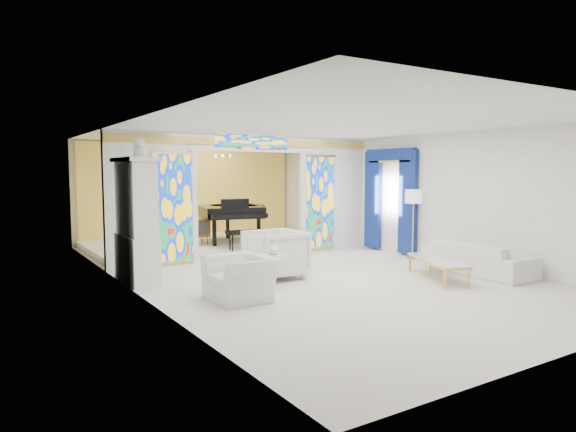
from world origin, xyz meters
TOP-DOWN VIEW (x-y plane):
  - floor at (0.00, 0.00)m, footprint 12.00×12.00m
  - ceiling at (0.00, 0.00)m, footprint 7.00×12.00m
  - wall_back at (0.00, 6.00)m, footprint 7.00×0.02m
  - wall_left at (-3.50, 0.00)m, footprint 0.02×12.00m
  - wall_right at (3.50, 0.00)m, footprint 0.02×12.00m
  - partition_wall at (0.00, 2.00)m, footprint 7.00×0.22m
  - stained_glass_left at (-2.03, 1.89)m, footprint 0.90×0.04m
  - stained_glass_right at (2.03, 1.89)m, footprint 0.90×0.04m
  - stained_glass_transom at (0.00, 1.89)m, footprint 2.00×0.04m
  - alcove_platform at (0.00, 4.10)m, footprint 6.80×3.80m
  - gold_curtain_back at (0.00, 5.88)m, footprint 6.70×0.10m
  - chandelier at (0.20, 4.00)m, footprint 0.48×0.48m
  - blue_drapes at (3.40, 0.70)m, footprint 0.14×1.85m
  - china_cabinet at (-3.22, 0.60)m, footprint 0.56×1.46m
  - armchair_left at (-2.15, -1.67)m, footprint 0.97×1.11m
  - armchair_right at (-0.80, -0.52)m, footprint 1.08×1.05m
  - sofa at (2.95, -2.39)m, footprint 0.94×2.31m
  - side_table at (-1.26, -1.24)m, footprint 0.52×0.52m
  - vase at (-1.26, -1.24)m, footprint 0.26×0.26m
  - coffee_table at (1.85, -2.30)m, footprint 1.23×1.86m
  - floor_lamp at (3.20, -0.33)m, footprint 0.49×0.49m
  - grand_piano at (0.38, 3.73)m, footprint 2.28×3.14m
  - tv_console at (-0.78, 3.55)m, footprint 0.63×0.47m

SIDE VIEW (x-z plane):
  - floor at x=0.00m, z-range 0.00..0.00m
  - alcove_platform at x=0.00m, z-range 0.00..0.18m
  - sofa at x=2.95m, z-range 0.00..0.67m
  - armchair_left at x=-2.15m, z-range 0.00..0.72m
  - coffee_table at x=1.85m, z-range 0.17..0.57m
  - side_table at x=-1.26m, z-range 0.10..0.71m
  - armchair_right at x=-0.80m, z-range 0.00..0.97m
  - tv_console at x=-0.78m, z-range 0.28..0.95m
  - vase at x=-1.26m, z-range 0.62..0.83m
  - grand_piano at x=0.38m, z-range 0.39..1.60m
  - china_cabinet at x=-3.22m, z-range -0.19..2.53m
  - stained_glass_left at x=-2.03m, z-range 0.10..2.50m
  - stained_glass_right at x=2.03m, z-range 0.10..2.50m
  - floor_lamp at x=3.20m, z-range 0.59..2.27m
  - wall_back at x=0.00m, z-range 0.00..3.00m
  - wall_left at x=-3.50m, z-range 0.00..3.00m
  - wall_right at x=3.50m, z-range 0.00..3.00m
  - gold_curtain_back at x=0.00m, z-range 0.05..2.95m
  - blue_drapes at x=3.40m, z-range 0.25..2.90m
  - partition_wall at x=0.00m, z-range 0.15..3.15m
  - chandelier at x=0.20m, z-range 2.40..2.70m
  - stained_glass_transom at x=0.00m, z-range 2.65..2.99m
  - ceiling at x=0.00m, z-range 2.99..3.01m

